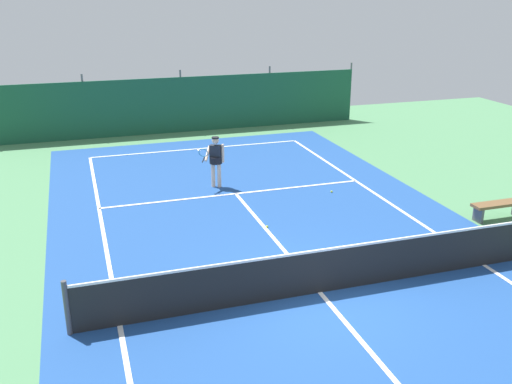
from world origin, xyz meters
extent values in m
plane|color=#4C8456|center=(0.00, 0.00, 0.00)|extent=(36.00, 36.00, 0.00)
cube|color=#1E478C|center=(0.00, 0.00, 0.00)|extent=(11.02, 26.60, 0.01)
cube|color=white|center=(0.00, 11.90, 0.01)|extent=(8.22, 0.10, 0.01)
cube|color=white|center=(-4.11, 0.00, 0.01)|extent=(0.10, 23.80, 0.01)
cube|color=white|center=(4.11, 0.00, 0.01)|extent=(0.10, 23.80, 0.01)
cube|color=white|center=(0.00, 6.40, 0.01)|extent=(8.22, 0.10, 0.01)
cube|color=white|center=(0.00, 0.00, 0.01)|extent=(0.10, 12.80, 0.01)
cube|color=white|center=(0.00, 11.75, 0.01)|extent=(0.10, 0.30, 0.01)
cube|color=black|center=(0.00, 0.00, 0.47)|extent=(9.92, 0.03, 0.95)
cube|color=white|center=(0.00, 0.00, 0.97)|extent=(9.92, 0.04, 0.05)
cylinder|color=#47474C|center=(-5.01, 0.00, 0.55)|extent=(0.10, 0.10, 1.10)
cube|color=#195138|center=(0.00, 14.91, 1.20)|extent=(16.22, 0.06, 2.40)
cylinder|color=#595B60|center=(-4.05, 14.97, 1.35)|extent=(0.08, 0.08, 2.70)
cylinder|color=#595B60|center=(0.00, 14.97, 1.35)|extent=(0.08, 0.08, 2.70)
cylinder|color=#595B60|center=(4.05, 14.97, 1.35)|extent=(0.08, 0.08, 2.70)
cylinder|color=#595B60|center=(8.11, 14.97, 1.35)|extent=(0.08, 0.08, 2.70)
cube|color=#234C1E|center=(0.00, 15.51, 0.55)|extent=(14.60, 0.70, 1.10)
cylinder|color=beige|center=(-0.32, 7.19, 0.41)|extent=(0.12, 0.12, 0.82)
cylinder|color=beige|center=(-0.49, 7.29, 0.41)|extent=(0.12, 0.12, 0.82)
cylinder|color=black|center=(-0.41, 7.24, 0.90)|extent=(0.40, 0.40, 0.22)
cube|color=#1E232D|center=(-0.41, 7.24, 1.10)|extent=(0.41, 0.35, 0.56)
sphere|color=beige|center=(-0.41, 7.24, 1.53)|extent=(0.22, 0.22, 0.22)
cylinder|color=black|center=(-0.41, 7.24, 1.62)|extent=(0.23, 0.23, 0.04)
cylinder|color=beige|center=(-0.20, 7.13, 1.13)|extent=(0.09, 0.09, 0.58)
cylinder|color=beige|center=(-0.67, 7.24, 1.13)|extent=(0.33, 0.50, 0.41)
cylinder|color=black|center=(-0.85, 7.01, 1.02)|extent=(0.16, 0.26, 0.13)
torus|color=teal|center=(-0.85, 7.01, 1.24)|extent=(0.33, 0.26, 0.29)
sphere|color=#CCDB33|center=(2.88, 5.61, 0.03)|extent=(0.07, 0.07, 0.07)
sphere|color=#CCDB33|center=(0.06, 3.60, 0.03)|extent=(0.07, 0.07, 0.07)
cube|color=brown|center=(6.31, 2.23, 0.45)|extent=(1.60, 0.40, 0.08)
cube|color=#4C4C51|center=(5.66, 2.23, 0.23)|extent=(0.08, 0.36, 0.45)
camera|label=1|loc=(-4.53, -9.74, 6.04)|focal=40.43mm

